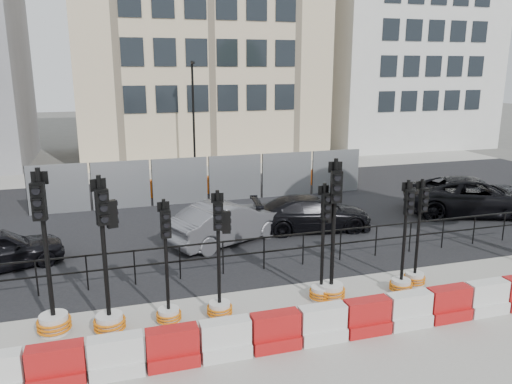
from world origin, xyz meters
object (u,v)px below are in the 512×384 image
object	(u,v)px
traffic_signal_d	(220,288)
traffic_signal_h	(416,264)
car_c	(312,213)
traffic_signal_a	(52,302)

from	to	relation	value
traffic_signal_d	traffic_signal_h	xyz separation A→B (m)	(5.35, 0.19, -0.12)
traffic_signal_h	car_c	distance (m)	5.21
traffic_signal_a	traffic_signal_d	size ratio (longest dim) A/B	1.22
traffic_signal_d	traffic_signal_h	bearing A→B (deg)	10.86
traffic_signal_a	traffic_signal_d	xyz separation A→B (m)	(3.63, -0.32, -0.04)
traffic_signal_d	traffic_signal_h	distance (m)	5.36
traffic_signal_h	traffic_signal_a	bearing A→B (deg)	177.32
traffic_signal_a	traffic_signal_d	world-z (taller)	traffic_signal_a
traffic_signal_d	car_c	bearing A→B (deg)	58.24
traffic_signal_a	car_c	bearing A→B (deg)	42.23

